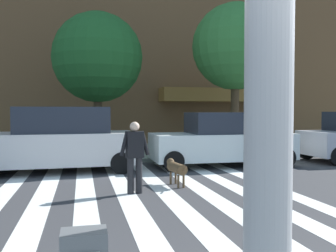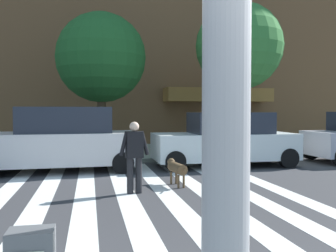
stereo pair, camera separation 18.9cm
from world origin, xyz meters
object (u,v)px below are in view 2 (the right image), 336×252
Objects in this scene: parked_car_behind_first at (61,140)px; parked_car_third_in_line at (226,140)px; street_tree_nearest at (101,58)px; dog_on_leash at (177,168)px; street_tree_middle at (239,47)px; pedestrian_dog_walker at (134,153)px.

parked_car_behind_first is 0.99× the size of parked_car_third_in_line.
dog_on_leash is (1.66, -6.25, -3.60)m from street_tree_nearest.
parked_car_third_in_line is 0.76× the size of street_tree_middle.
dog_on_leash is at bearing -43.83° from parked_car_behind_first.
street_tree_nearest is 5.03× the size of dog_on_leash.
dog_on_leash is at bearing -75.13° from street_tree_nearest.
pedestrian_dog_walker is 1.40m from dog_on_leash.
street_tree_middle reaches higher than pedestrian_dog_walker.
street_tree_middle is (1.63, 2.73, 3.70)m from parked_car_third_in_line.
parked_car_behind_first is at bearing -112.01° from street_tree_nearest.
pedestrian_dog_walker is at bearing -85.73° from street_tree_nearest.
parked_car_third_in_line is 3.80m from dog_on_leash.
parked_car_behind_first is 4.21m from dog_on_leash.
parked_car_third_in_line reaches higher than pedestrian_dog_walker.
parked_car_third_in_line is 6.15m from street_tree_nearest.
parked_car_third_in_line is 2.94× the size of pedestrian_dog_walker.
parked_car_behind_first is 8.39m from street_tree_middle.
street_tree_nearest reaches higher than pedestrian_dog_walker.
parked_car_behind_first is 5.44m from parked_car_third_in_line.
street_tree_nearest is 7.59m from pedestrian_dog_walker.
street_tree_nearest is at bearing 94.27° from pedestrian_dog_walker.
parked_car_behind_first is at bearing 117.81° from pedestrian_dog_walker.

